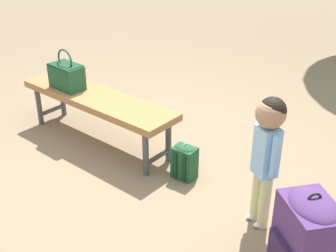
{
  "coord_description": "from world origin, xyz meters",
  "views": [
    {
      "loc": [
        2.37,
        -2.07,
        2.01
      ],
      "look_at": [
        0.25,
        0.05,
        0.45
      ],
      "focal_mm": 47.59,
      "sensor_mm": 36.0,
      "label": 1
    }
  ],
  "objects": [
    {
      "name": "backpack_small",
      "position": [
        0.36,
        0.13,
        0.15
      ],
      "size": [
        0.2,
        0.18,
        0.31
      ],
      "color": "#1E4C2D",
      "rests_on": "ground"
    },
    {
      "name": "handbag",
      "position": [
        -0.92,
        -0.07,
        0.58
      ],
      "size": [
        0.33,
        0.2,
        0.37
      ],
      "color": "#1E4C2D",
      "rests_on": "park_bench"
    },
    {
      "name": "backpack_large",
      "position": [
        1.57,
        -0.17,
        0.3
      ],
      "size": [
        0.45,
        0.42,
        0.61
      ],
      "color": "#4C2D66",
      "rests_on": "ground"
    },
    {
      "name": "child_standing",
      "position": [
        1.1,
        0.08,
        0.62
      ],
      "size": [
        0.24,
        0.19,
        0.94
      ],
      "color": "#CCCC8C",
      "rests_on": "ground"
    },
    {
      "name": "ground_plane",
      "position": [
        0.0,
        0.0,
        0.0
      ],
      "size": [
        40.0,
        40.0,
        0.0
      ],
      "primitive_type": "plane",
      "color": "#7F6B51",
      "rests_on": "ground"
    },
    {
      "name": "park_bench",
      "position": [
        -0.59,
        0.01,
        0.39
      ],
      "size": [
        1.63,
        0.54,
        0.45
      ],
      "color": "#9E6B3D",
      "rests_on": "ground"
    }
  ]
}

